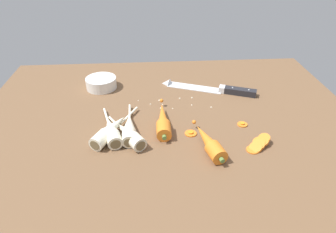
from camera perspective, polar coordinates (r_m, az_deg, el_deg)
name	(u,v)px	position (r cm, az deg, el deg)	size (l,w,h in cm)	color
ground_plane	(168,122)	(95.58, -0.08, -1.12)	(120.00, 90.00, 4.00)	brown
chefs_knife	(206,88)	(111.15, 7.17, 5.37)	(33.54, 15.81, 4.18)	silver
whole_carrot	(163,120)	(89.11, -0.94, -0.74)	(4.33, 21.33, 4.20)	orange
whole_carrot_second	(209,143)	(81.11, 7.76, -4.90)	(7.70, 18.45, 4.20)	orange
parsnip_front	(110,130)	(86.68, -10.84, -2.56)	(12.75, 21.65, 4.00)	silver
parsnip_mid_left	(129,135)	(84.06, -7.30, -3.44)	(11.72, 17.19, 4.00)	silver
parsnip_mid_right	(129,128)	(86.74, -7.32, -2.17)	(4.35, 21.46, 4.00)	silver
parsnip_back	(111,131)	(86.51, -10.66, -2.62)	(7.48, 20.51, 4.00)	silver
carrot_slice_stack	(259,144)	(85.31, 16.73, -5.02)	(7.39, 6.39, 3.46)	orange
carrot_slice_stray_near	(191,133)	(87.12, 4.32, -3.10)	(3.39, 3.39, 0.70)	orange
carrot_slice_stray_mid	(242,124)	(93.40, 13.87, -1.36)	(3.00, 3.00, 0.70)	orange
prep_bowl	(101,83)	(113.50, -12.49, 6.27)	(11.00, 11.00, 4.00)	white
mince_crumbs	(176,102)	(101.91, 1.47, 2.71)	(24.59, 7.53, 0.64)	beige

